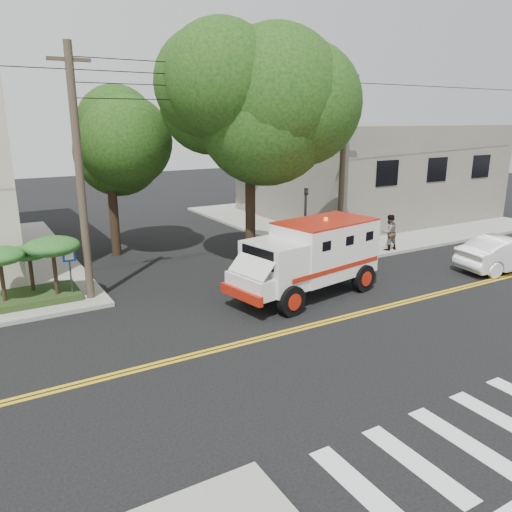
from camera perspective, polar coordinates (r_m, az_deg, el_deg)
ground at (r=16.50m, az=6.16°, el=-7.98°), size 100.00×100.00×0.00m
sidewalk_ne at (r=34.77m, az=10.90°, el=4.45°), size 17.00×17.00×0.15m
building_right at (r=35.70m, az=12.46°, el=9.64°), size 14.00×12.00×6.00m
utility_pole_left at (r=18.54m, az=-19.47°, el=8.27°), size 0.28×0.28×9.00m
utility_pole_right at (r=24.02m, az=9.86°, el=10.36°), size 0.28×0.28×9.00m
tree_main at (r=21.40m, az=0.78°, el=17.22°), size 6.08×5.70×9.85m
tree_left at (r=24.75m, az=-15.71°, el=13.02°), size 4.48×4.20×7.70m
tree_right at (r=33.16m, az=2.48°, el=14.66°), size 4.80×4.50×8.20m
traffic_signal at (r=22.33m, az=5.65°, el=4.24°), size 0.15×0.18×3.60m
accessibility_sign at (r=19.20m, az=-20.49°, el=-1.18°), size 0.45×0.10×2.02m
palm_planter at (r=19.41m, az=-24.38°, el=-0.55°), size 3.52×2.63×2.36m
armored_truck at (r=18.89m, az=6.23°, el=0.17°), size 6.43×3.32×2.79m
parked_sedan at (r=24.70m, az=26.82°, el=0.26°), size 4.88×2.33×1.54m
pedestrian_a at (r=23.53m, az=9.07°, el=1.79°), size 0.79×0.75×1.82m
pedestrian_b at (r=25.80m, az=14.97°, el=2.63°), size 0.92×0.75×1.80m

